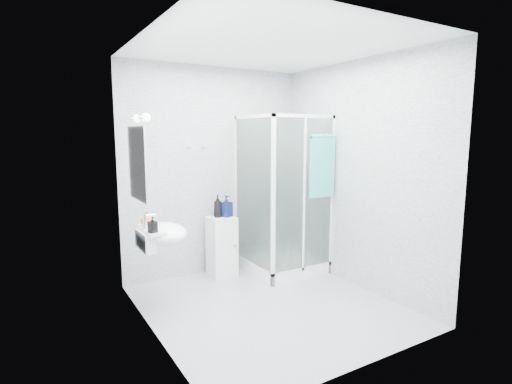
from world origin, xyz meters
TOP-DOWN VIEW (x-y plane):
  - room at (0.00, 0.00)m, footprint 2.40×2.60m
  - shower_enclosure at (0.67, 0.77)m, footprint 0.90×0.95m
  - wall_basin at (-0.99, 0.45)m, footprint 0.46×0.56m
  - mirror at (-1.19, 0.45)m, footprint 0.02×0.60m
  - vanity_lights at (-1.14, 0.45)m, footprint 0.10×0.40m
  - wall_hooks at (-0.25, 1.26)m, footprint 0.23×0.06m
  - storage_cabinet at (-0.03, 1.06)m, footprint 0.31×0.34m
  - hand_towel at (0.98, 0.36)m, footprint 0.35×0.05m
  - shampoo_bottle_a at (-0.07, 1.08)m, footprint 0.13×0.13m
  - shampoo_bottle_b at (0.04, 1.05)m, footprint 0.16×0.16m
  - soap_dispenser_orange at (-1.08, 0.58)m, footprint 0.15×0.15m
  - soap_dispenser_black at (-1.11, 0.28)m, footprint 0.09×0.09m

SIDE VIEW (x-z plane):
  - storage_cabinet at x=-0.03m, z-range 0.00..0.75m
  - shower_enclosure at x=0.67m, z-range -0.55..1.45m
  - wall_basin at x=-0.99m, z-range 0.62..0.97m
  - shampoo_bottle_b at x=0.04m, z-range 0.75..1.02m
  - shampoo_bottle_a at x=-0.07m, z-range 0.75..1.03m
  - soap_dispenser_orange at x=-1.08m, z-range 0.86..1.02m
  - soap_dispenser_black at x=-1.11m, z-range 0.86..1.02m
  - room at x=0.00m, z-range 0.00..2.60m
  - hand_towel at x=0.98m, z-range 1.03..1.79m
  - mirror at x=-1.19m, z-range 1.15..1.85m
  - wall_hooks at x=-0.25m, z-range 1.60..1.64m
  - vanity_lights at x=-1.14m, z-range 1.88..1.96m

